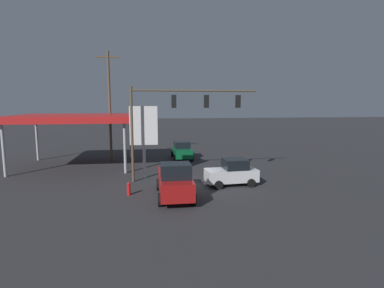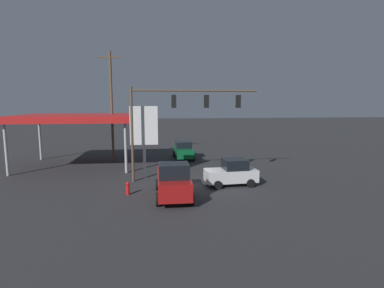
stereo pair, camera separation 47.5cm
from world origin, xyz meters
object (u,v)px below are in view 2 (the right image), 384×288
at_px(fire_hydrant, 128,188).
at_px(traffic_signal_assembly, 179,110).
at_px(utility_pole, 112,104).
at_px(pickup_parked, 173,181).
at_px(price_sign, 144,128).
at_px(sedan_far, 183,150).
at_px(hatchback_crossing, 232,173).

bearing_deg(fire_hydrant, traffic_signal_assembly, -137.10).
xyz_separation_m(utility_pole, pickup_parked, (-5.68, 13.53, -4.86)).
bearing_deg(price_sign, sedan_far, -115.65).
distance_m(sedan_far, hatchback_crossing, 11.48).
distance_m(utility_pole, price_sign, 9.03).
bearing_deg(fire_hydrant, hatchback_crossing, -168.59).
height_order(utility_pole, price_sign, utility_pole).
relative_size(utility_pole, pickup_parked, 2.18).
bearing_deg(fire_hydrant, price_sign, -101.86).
distance_m(traffic_signal_assembly, fire_hydrant, 7.24).
xyz_separation_m(utility_pole, hatchback_crossing, (-10.17, 11.08, -5.03)).
relative_size(price_sign, pickup_parked, 1.12).
distance_m(traffic_signal_assembly, hatchback_crossing, 6.25).
height_order(hatchback_crossing, fire_hydrant, hatchback_crossing).
height_order(traffic_signal_assembly, pickup_parked, traffic_signal_assembly).
height_order(pickup_parked, fire_hydrant, pickup_parked).
xyz_separation_m(price_sign, sedan_far, (-3.91, -8.13, -3.12)).
height_order(price_sign, hatchback_crossing, price_sign).
bearing_deg(pickup_parked, fire_hydrant, -107.64).
bearing_deg(utility_pole, hatchback_crossing, 132.55).
height_order(traffic_signal_assembly, sedan_far, traffic_signal_assembly).
bearing_deg(pickup_parked, traffic_signal_assembly, 169.98).
bearing_deg(sedan_far, pickup_parked, -9.71).
bearing_deg(pickup_parked, sedan_far, 171.94).
height_order(price_sign, fire_hydrant, price_sign).
bearing_deg(sedan_far, price_sign, -27.56).
xyz_separation_m(hatchback_crossing, fire_hydrant, (7.49, 1.51, -0.51)).
bearing_deg(fire_hydrant, utility_pole, -77.97).
bearing_deg(hatchback_crossing, traffic_signal_assembly, -32.23).
relative_size(hatchback_crossing, fire_hydrant, 4.45).
bearing_deg(traffic_signal_assembly, price_sign, -20.66).
height_order(price_sign, sedan_far, price_sign).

